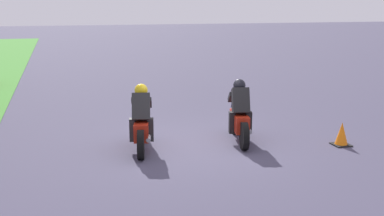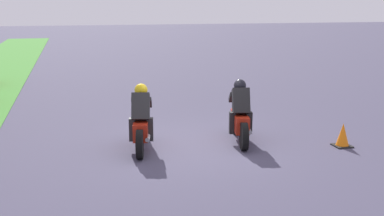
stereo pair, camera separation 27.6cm
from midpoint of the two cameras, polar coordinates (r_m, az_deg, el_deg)
ground_plane at (r=11.61m, az=-0.29°, el=-4.35°), size 120.00×120.00×0.00m
rider_lane_a at (r=11.82m, az=4.90°, el=-0.96°), size 2.03×0.62×1.51m
rider_lane_b at (r=11.19m, az=-6.58°, el=-1.76°), size 2.03×0.63×1.51m
traffic_cone at (r=12.02m, az=16.41°, el=-3.01°), size 0.40×0.40×0.56m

